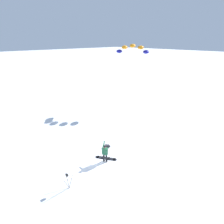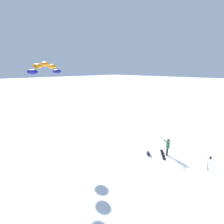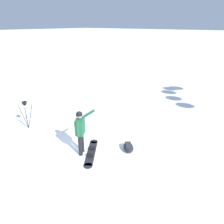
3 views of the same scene
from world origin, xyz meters
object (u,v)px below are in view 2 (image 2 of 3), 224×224
at_px(snowboarder, 168,145).
at_px(snowboard, 163,155).
at_px(gear_bag_large, 148,153).
at_px(traction_kite, 46,68).
at_px(camera_tripod, 210,161).

height_order(snowboarder, snowboard, snowboarder).
bearing_deg(snowboarder, gear_bag_large, 44.18).
relative_size(snowboarder, traction_kite, 0.41).
height_order(snowboarder, camera_tripod, snowboarder).
relative_size(snowboard, traction_kite, 0.37).
xyz_separation_m(snowboarder, snowboard, (0.25, 0.21, -0.96)).
bearing_deg(snowboarder, traction_kite, 31.45).
distance_m(snowboard, traction_kite, 13.77).
bearing_deg(snowboard, snowboarder, -140.14).
xyz_separation_m(snowboarder, traction_kite, (10.02, 6.13, 6.74)).
distance_m(snowboard, camera_tripod, 3.63).
bearing_deg(snowboard, gear_bag_large, 45.23).
bearing_deg(traction_kite, gear_bag_large, -150.66).
bearing_deg(camera_tripod, traction_kite, 25.32).
distance_m(snowboarder, gear_bag_large, 1.89).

